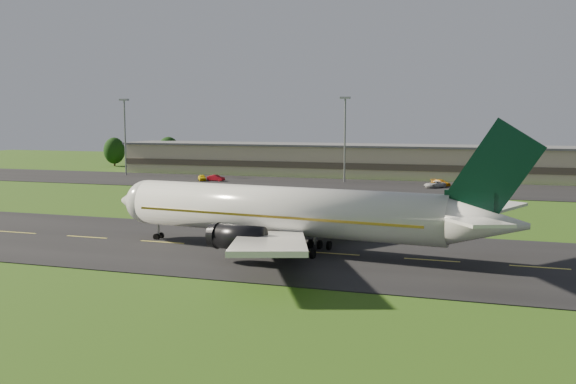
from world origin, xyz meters
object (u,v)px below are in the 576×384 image
(airliner, at_px, (290,212))
(light_mast_centre, at_px, (345,129))
(terminal, at_px, (363,161))
(service_vehicle_b, at_px, (216,178))
(service_vehicle_a, at_px, (202,178))
(service_vehicle_c, at_px, (435,184))
(service_vehicle_d, at_px, (441,183))
(light_mast_west, at_px, (125,128))

(airliner, xyz_separation_m, light_mast_centre, (-11.75, 80.09, 8.08))
(airliner, height_order, light_mast_centre, light_mast_centre)
(terminal, xyz_separation_m, service_vehicle_b, (-31.59, -23.92, -3.17))
(service_vehicle_a, bearing_deg, service_vehicle_c, -29.80)
(service_vehicle_c, xyz_separation_m, service_vehicle_d, (0.99, 4.53, -0.02))
(airliner, relative_size, light_mast_centre, 2.52)
(airliner, height_order, service_vehicle_a, airliner)
(airliner, height_order, light_mast_west, light_mast_west)
(light_mast_west, distance_m, service_vehicle_b, 33.02)
(terminal, xyz_separation_m, light_mast_centre, (-1.40, -16.18, 8.75))
(service_vehicle_c, relative_size, service_vehicle_d, 1.08)
(airliner, xyz_separation_m, service_vehicle_d, (11.05, 78.05, -3.86))
(terminal, bearing_deg, airliner, -83.86)
(light_mast_centre, distance_m, service_vehicle_a, 36.70)
(terminal, height_order, service_vehicle_c, terminal)
(airliner, xyz_separation_m, service_vehicle_c, (10.06, 73.52, -3.84))
(terminal, relative_size, light_mast_centre, 7.13)
(service_vehicle_a, relative_size, service_vehicle_c, 0.83)
(terminal, relative_size, service_vehicle_c, 27.93)
(service_vehicle_b, relative_size, service_vehicle_d, 0.91)
(service_vehicle_a, bearing_deg, terminal, 3.23)
(airliner, relative_size, terminal, 0.35)
(service_vehicle_d, bearing_deg, service_vehicle_b, 131.03)
(service_vehicle_a, xyz_separation_m, service_vehicle_c, (55.60, 1.43, -0.01))
(light_mast_centre, xyz_separation_m, service_vehicle_a, (-33.78, -8.00, -11.91))
(airliner, bearing_deg, light_mast_west, 137.80)
(light_mast_centre, relative_size, service_vehicle_c, 3.92)
(terminal, distance_m, service_vehicle_c, 30.73)
(airliner, relative_size, service_vehicle_d, 10.62)
(terminal, bearing_deg, service_vehicle_d, -40.41)
(terminal, bearing_deg, service_vehicle_a, -145.49)
(service_vehicle_b, bearing_deg, service_vehicle_c, -80.93)
(light_mast_west, xyz_separation_m, light_mast_centre, (60.00, 0.00, 0.00))
(light_mast_west, relative_size, service_vehicle_b, 4.63)
(airliner, bearing_deg, service_vehicle_a, 128.22)
(terminal, bearing_deg, service_vehicle_b, -142.87)
(light_mast_west, height_order, service_vehicle_d, light_mast_west)
(light_mast_west, bearing_deg, service_vehicle_d, -1.41)
(service_vehicle_b, bearing_deg, airliner, -142.11)
(service_vehicle_a, distance_m, service_vehicle_c, 55.61)
(service_vehicle_b, height_order, service_vehicle_c, service_vehicle_b)
(airliner, distance_m, light_mast_west, 107.83)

